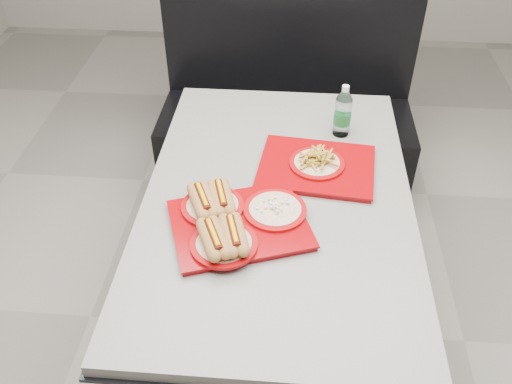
# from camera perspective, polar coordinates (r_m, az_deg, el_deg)

# --- Properties ---
(ground) EXTENTS (6.00, 6.00, 0.00)m
(ground) POSITION_cam_1_polar(r_m,az_deg,el_deg) (2.39, 1.84, -14.16)
(ground) COLOR gray
(ground) RESTS_ON ground
(diner_table) EXTENTS (0.92, 1.42, 0.75)m
(diner_table) POSITION_cam_1_polar(r_m,az_deg,el_deg) (1.94, 2.20, -3.97)
(diner_table) COLOR black
(diner_table) RESTS_ON ground
(booth_bench) EXTENTS (1.30, 0.57, 1.35)m
(booth_bench) POSITION_cam_1_polar(r_m,az_deg,el_deg) (2.93, 3.20, 8.29)
(booth_bench) COLOR black
(booth_bench) RESTS_ON ground
(tray_near) EXTENTS (0.50, 0.44, 0.09)m
(tray_near) POSITION_cam_1_polar(r_m,az_deg,el_deg) (1.69, -2.36, -3.00)
(tray_near) COLOR #860307
(tray_near) RESTS_ON diner_table
(tray_far) EXTENTS (0.44, 0.36, 0.08)m
(tray_far) POSITION_cam_1_polar(r_m,az_deg,el_deg) (1.94, 6.41, 2.89)
(tray_far) COLOR #860307
(tray_far) RESTS_ON diner_table
(water_bottle) EXTENTS (0.07, 0.07, 0.21)m
(water_bottle) POSITION_cam_1_polar(r_m,az_deg,el_deg) (2.11, 9.11, 8.14)
(water_bottle) COLOR silver
(water_bottle) RESTS_ON diner_table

